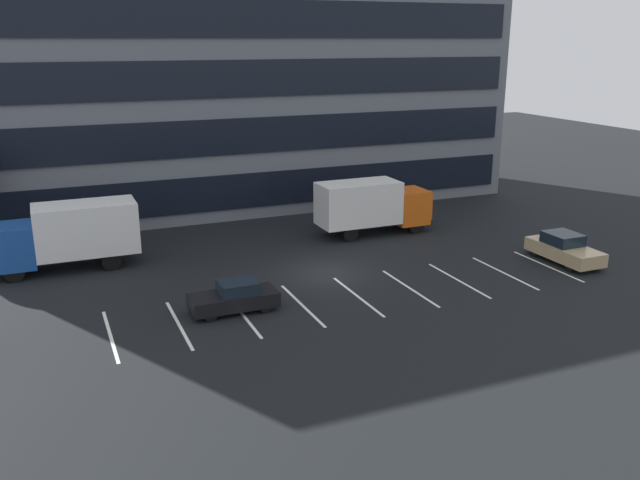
% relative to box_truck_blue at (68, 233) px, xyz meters
% --- Properties ---
extents(ground_plane, '(120.00, 120.00, 0.00)m').
position_rel_box_truck_blue_xyz_m(ground_plane, '(12.14, -5.70, -1.94)').
color(ground_plane, black).
extents(office_building, '(39.35, 12.64, 18.00)m').
position_rel_box_truck_blue_xyz_m(office_building, '(12.14, 12.25, 7.06)').
color(office_building, slate).
rests_on(office_building, ground_plane).
extents(lot_markings, '(22.54, 5.40, 0.01)m').
position_rel_box_truck_blue_xyz_m(lot_markings, '(12.14, -9.39, -1.93)').
color(lot_markings, silver).
rests_on(lot_markings, ground_plane).
extents(box_truck_blue, '(7.43, 2.46, 3.44)m').
position_rel_box_truck_blue_xyz_m(box_truck_blue, '(0.00, 0.00, 0.00)').
color(box_truck_blue, '#194799').
rests_on(box_truck_blue, ground_plane).
extents(box_truck_orange, '(7.16, 2.37, 3.32)m').
position_rel_box_truck_blue_xyz_m(box_truck_orange, '(17.53, -0.23, -0.07)').
color(box_truck_orange, '#D85914').
rests_on(box_truck_orange, ground_plane).
extents(sedan_black, '(3.87, 1.62, 1.39)m').
position_rel_box_truck_blue_xyz_m(sedan_black, '(6.34, -8.88, -1.28)').
color(sedan_black, black).
rests_on(sedan_black, ground_plane).
extents(sedan_tan, '(1.83, 4.36, 1.56)m').
position_rel_box_truck_blue_xyz_m(sedan_tan, '(24.63, -9.14, -1.20)').
color(sedan_tan, tan).
rests_on(sedan_tan, ground_plane).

